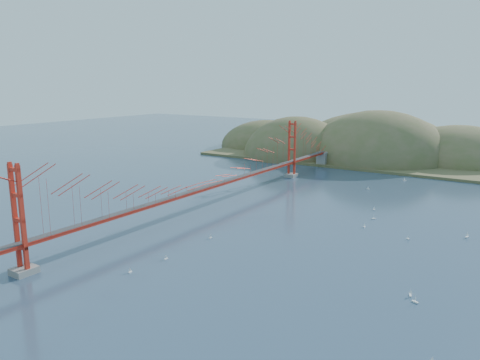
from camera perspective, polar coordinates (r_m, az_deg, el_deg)
The scene contains 15 objects.
ground at distance 73.24m, azimuth -4.57°, elevation -3.56°, with size 320.00×320.00×0.00m, color #334A66.
bridge at distance 71.83m, azimuth -4.57°, elevation 1.87°, with size 2.20×94.40×12.00m.
far_headlands at distance 132.21m, azimuth 14.81°, elevation 3.05°, with size 84.00×58.00×25.00m.
sailboat_16 at distance 75.41m, azimuth 16.03°, elevation -3.43°, with size 0.55×0.55×0.59m.
sailboat_10 at distance 50.91m, azimuth -13.25°, elevation -10.77°, with size 0.44×0.50×0.57m.
sailboat_1 at distance 63.05m, azimuth 19.81°, elevation -6.69°, with size 0.56×0.56×0.58m.
sailboat_12 at distance 89.41m, azimuth 15.34°, elevation -1.01°, with size 0.52×0.46×0.59m.
sailboat_7 at distance 99.17m, azimuth 19.42°, elevation -0.01°, with size 0.64×0.55×0.73m.
sailboat_14 at distance 66.37m, azimuth 14.92°, elevation -5.46°, with size 0.39×0.48×0.56m.
sailboat_5 at distance 47.35m, azimuth 20.06°, elevation -12.97°, with size 0.55×0.58×0.65m.
sailboat_0 at distance 59.84m, azimuth -3.61°, elevation -6.98°, with size 0.44×0.51×0.58m.
sailboat_4 at distance 66.69m, azimuth 25.95°, elevation -6.18°, with size 0.59×0.65×0.73m.
sailboat_3 at distance 70.53m, azimuth 15.98°, elevation -4.48°, with size 0.58×0.58×0.66m.
sailboat_2 at distance 46.22m, azimuth 20.57°, elevation -13.64°, with size 0.64×0.62×0.72m.
sailboat_extra_1 at distance 53.64m, azimuth -9.01°, elevation -9.39°, with size 0.42×0.51×0.60m.
Camera 1 is at (43.60, -55.52, 19.51)m, focal length 35.00 mm.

